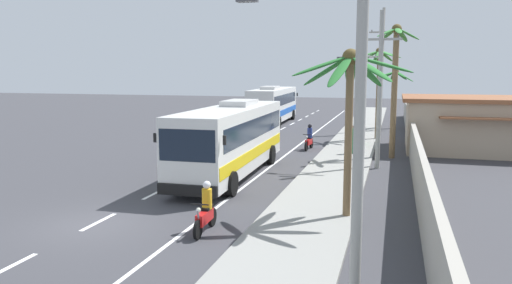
{
  "coord_description": "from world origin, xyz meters",
  "views": [
    {
      "loc": [
        9.58,
        -13.79,
        5.11
      ],
      "look_at": [
        3.18,
        8.69,
        1.7
      ],
      "focal_mm": 34.45,
      "sensor_mm": 36.0,
      "label": 1
    }
  ],
  "objects_px": {
    "motorcycle_beside_bus": "(206,212)",
    "utility_pole_nearest": "(356,88)",
    "palm_nearest": "(395,86)",
    "palm_third": "(395,72)",
    "roadside_building": "(502,125)",
    "pedestrian_far_walk": "(363,131)",
    "coach_bus_foreground": "(232,137)",
    "palm_second": "(379,73)",
    "palm_fourth": "(350,90)",
    "coach_bus_far_lane": "(273,104)",
    "utility_pole_mid": "(378,86)",
    "motorcycle_trailing": "(309,139)",
    "pedestrian_near_kerb": "(354,139)",
    "pedestrian_midwalk": "(360,134)",
    "utility_pole_far": "(382,69)"
  },
  "relations": [
    {
      "from": "coach_bus_foreground",
      "to": "palm_nearest",
      "type": "xyz_separation_m",
      "value": [
        7.55,
        22.61,
        1.87
      ]
    },
    {
      "from": "coach_bus_far_lane",
      "to": "utility_pole_far",
      "type": "relative_size",
      "value": 1.22
    },
    {
      "from": "coach_bus_foreground",
      "to": "palm_nearest",
      "type": "bearing_deg",
      "value": 71.54
    },
    {
      "from": "pedestrian_near_kerb",
      "to": "palm_second",
      "type": "xyz_separation_m",
      "value": [
        1.07,
        7.16,
        3.89
      ]
    },
    {
      "from": "coach_bus_far_lane",
      "to": "palm_second",
      "type": "bearing_deg",
      "value": -42.34
    },
    {
      "from": "palm_second",
      "to": "palm_fourth",
      "type": "xyz_separation_m",
      "value": [
        -0.23,
        -20.27,
        -0.48
      ]
    },
    {
      "from": "motorcycle_beside_bus",
      "to": "utility_pole_far",
      "type": "relative_size",
      "value": 0.19
    },
    {
      "from": "motorcycle_trailing",
      "to": "palm_third",
      "type": "bearing_deg",
      "value": -19.03
    },
    {
      "from": "palm_fourth",
      "to": "palm_second",
      "type": "bearing_deg",
      "value": 89.36
    },
    {
      "from": "motorcycle_trailing",
      "to": "utility_pole_mid",
      "type": "xyz_separation_m",
      "value": [
        4.43,
        -5.31,
        3.65
      ]
    },
    {
      "from": "coach_bus_foreground",
      "to": "utility_pole_far",
      "type": "height_order",
      "value": "utility_pole_far"
    },
    {
      "from": "utility_pole_mid",
      "to": "palm_second",
      "type": "distance_m",
      "value": 10.87
    },
    {
      "from": "coach_bus_far_lane",
      "to": "motorcycle_beside_bus",
      "type": "xyz_separation_m",
      "value": [
        5.76,
        -32.14,
        -1.25
      ]
    },
    {
      "from": "motorcycle_beside_bus",
      "to": "palm_third",
      "type": "relative_size",
      "value": 0.25
    },
    {
      "from": "coach_bus_foreground",
      "to": "motorcycle_trailing",
      "type": "relative_size",
      "value": 5.82
    },
    {
      "from": "coach_bus_foreground",
      "to": "palm_third",
      "type": "height_order",
      "value": "palm_third"
    },
    {
      "from": "palm_nearest",
      "to": "palm_third",
      "type": "bearing_deg",
      "value": -90.02
    },
    {
      "from": "utility_pole_nearest",
      "to": "palm_third",
      "type": "distance_m",
      "value": 19.43
    },
    {
      "from": "motorcycle_trailing",
      "to": "pedestrian_far_walk",
      "type": "relative_size",
      "value": 1.15
    },
    {
      "from": "pedestrian_midwalk",
      "to": "palm_nearest",
      "type": "bearing_deg",
      "value": 177.77
    },
    {
      "from": "pedestrian_far_walk",
      "to": "roadside_building",
      "type": "height_order",
      "value": "roadside_building"
    },
    {
      "from": "pedestrian_midwalk",
      "to": "roadside_building",
      "type": "bearing_deg",
      "value": 101.91
    },
    {
      "from": "pedestrian_near_kerb",
      "to": "palm_nearest",
      "type": "relative_size",
      "value": 0.33
    },
    {
      "from": "coach_bus_foreground",
      "to": "utility_pole_nearest",
      "type": "bearing_deg",
      "value": -60.87
    },
    {
      "from": "coach_bus_far_lane",
      "to": "roadside_building",
      "type": "distance_m",
      "value": 21.93
    },
    {
      "from": "utility_pole_far",
      "to": "palm_second",
      "type": "height_order",
      "value": "utility_pole_far"
    },
    {
      "from": "palm_second",
      "to": "palm_nearest",
      "type": "bearing_deg",
      "value": 81.91
    },
    {
      "from": "coach_bus_far_lane",
      "to": "pedestrian_midwalk",
      "type": "bearing_deg",
      "value": -55.2
    },
    {
      "from": "utility_pole_mid",
      "to": "palm_third",
      "type": "height_order",
      "value": "utility_pole_mid"
    },
    {
      "from": "motorcycle_trailing",
      "to": "utility_pole_far",
      "type": "bearing_deg",
      "value": 68.69
    },
    {
      "from": "motorcycle_beside_bus",
      "to": "pedestrian_far_walk",
      "type": "xyz_separation_m",
      "value": [
        3.57,
        19.94,
        0.37
      ]
    },
    {
      "from": "coach_bus_foreground",
      "to": "pedestrian_midwalk",
      "type": "distance_m",
      "value": 11.79
    },
    {
      "from": "pedestrian_midwalk",
      "to": "utility_pole_nearest",
      "type": "xyz_separation_m",
      "value": [
        1.37,
        -22.7,
        3.8
      ]
    },
    {
      "from": "pedestrian_far_walk",
      "to": "palm_nearest",
      "type": "height_order",
      "value": "palm_nearest"
    },
    {
      "from": "utility_pole_nearest",
      "to": "coach_bus_foreground",
      "type": "bearing_deg",
      "value": 119.13
    },
    {
      "from": "pedestrian_far_walk",
      "to": "roadside_building",
      "type": "relative_size",
      "value": 0.14
    },
    {
      "from": "palm_nearest",
      "to": "utility_pole_nearest",
      "type": "bearing_deg",
      "value": -91.14
    },
    {
      "from": "motorcycle_beside_bus",
      "to": "utility_pole_nearest",
      "type": "height_order",
      "value": "utility_pole_nearest"
    },
    {
      "from": "motorcycle_beside_bus",
      "to": "utility_pole_nearest",
      "type": "xyz_separation_m",
      "value": [
        4.88,
        -3.9,
        4.1
      ]
    },
    {
      "from": "motorcycle_beside_bus",
      "to": "pedestrian_midwalk",
      "type": "distance_m",
      "value": 19.13
    },
    {
      "from": "coach_bus_far_lane",
      "to": "pedestrian_near_kerb",
      "type": "xyz_separation_m",
      "value": [
        9.11,
        -16.44,
        -0.86
      ]
    },
    {
      "from": "palm_fourth",
      "to": "palm_nearest",
      "type": "bearing_deg",
      "value": 87.21
    },
    {
      "from": "utility_pole_far",
      "to": "palm_third",
      "type": "height_order",
      "value": "utility_pole_far"
    },
    {
      "from": "coach_bus_far_lane",
      "to": "pedestrian_far_walk",
      "type": "bearing_deg",
      "value": -52.59
    },
    {
      "from": "motorcycle_beside_bus",
      "to": "palm_third",
      "type": "bearing_deg",
      "value": 70.23
    },
    {
      "from": "utility_pole_nearest",
      "to": "roadside_building",
      "type": "relative_size",
      "value": 0.74
    },
    {
      "from": "utility_pole_far",
      "to": "palm_fourth",
      "type": "relative_size",
      "value": 1.74
    },
    {
      "from": "pedestrian_far_walk",
      "to": "palm_third",
      "type": "distance_m",
      "value": 6.28
    },
    {
      "from": "coach_bus_foreground",
      "to": "motorcycle_trailing",
      "type": "xyz_separation_m",
      "value": [
        2.3,
        8.92,
        -1.21
      ]
    },
    {
      "from": "palm_second",
      "to": "palm_third",
      "type": "height_order",
      "value": "palm_third"
    }
  ]
}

